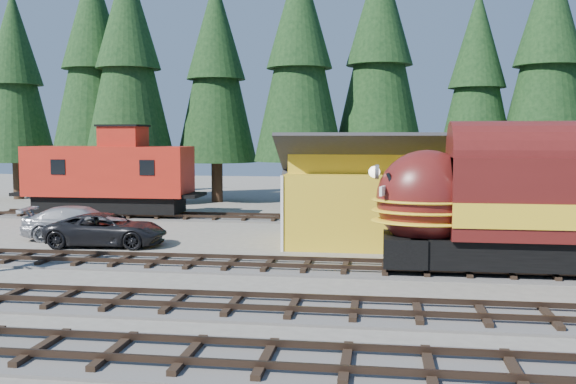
# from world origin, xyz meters

# --- Properties ---
(ground) EXTENTS (120.00, 120.00, 0.00)m
(ground) POSITION_xyz_m (0.00, 0.00, 0.00)
(ground) COLOR #6B665B
(ground) RESTS_ON ground
(track_spur) EXTENTS (32.00, 3.20, 0.33)m
(track_spur) POSITION_xyz_m (-10.00, 18.00, 0.06)
(track_spur) COLOR #4C4947
(track_spur) RESTS_ON ground
(depot) EXTENTS (12.80, 7.00, 5.30)m
(depot) POSITION_xyz_m (-0.00, 10.50, 2.96)
(depot) COLOR gold
(depot) RESTS_ON ground
(conifer_backdrop) EXTENTS (81.43, 22.67, 16.86)m
(conifer_backdrop) POSITION_xyz_m (4.37, 25.42, 10.39)
(conifer_backdrop) COLOR black
(conifer_backdrop) RESTS_ON ground
(caboose) EXTENTS (10.36, 3.00, 5.39)m
(caboose) POSITION_xyz_m (-18.66, 18.00, 2.66)
(caboose) COLOR black
(caboose) RESTS_ON ground
(pickup_truck_a) EXTENTS (5.69, 2.94, 1.53)m
(pickup_truck_a) POSITION_xyz_m (-14.33, 7.81, 0.77)
(pickup_truck_a) COLOR black
(pickup_truck_a) RESTS_ON ground
(pickup_truck_b) EXTENTS (5.95, 3.13, 1.65)m
(pickup_truck_b) POSITION_xyz_m (-16.36, 9.37, 0.82)
(pickup_truck_b) COLOR #9C9EA3
(pickup_truck_b) RESTS_ON ground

